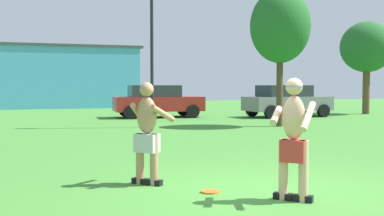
{
  "coord_description": "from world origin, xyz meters",
  "views": [
    {
      "loc": [
        -3.28,
        -6.07,
        1.57
      ],
      "look_at": [
        -0.81,
        1.36,
        1.19
      ],
      "focal_mm": 43.92,
      "sensor_mm": 36.0,
      "label": 1
    }
  ],
  "objects_px": {
    "player_in_gray": "(147,131)",
    "tree_left_field": "(367,48)",
    "car_red_near_post": "(157,101)",
    "player_with_cap": "(293,134)",
    "lamp_post": "(152,31)",
    "tree_right_field": "(280,27)",
    "car_gray_far_end": "(286,100)",
    "frisbee": "(210,192)"
  },
  "relations": [
    {
      "from": "car_gray_far_end",
      "to": "tree_right_field",
      "type": "height_order",
      "value": "tree_right_field"
    },
    {
      "from": "tree_right_field",
      "to": "player_in_gray",
      "type": "bearing_deg",
      "value": -129.33
    },
    {
      "from": "tree_left_field",
      "to": "player_with_cap",
      "type": "bearing_deg",
      "value": -131.18
    },
    {
      "from": "car_gray_far_end",
      "to": "lamp_post",
      "type": "bearing_deg",
      "value": -154.48
    },
    {
      "from": "frisbee",
      "to": "tree_left_field",
      "type": "bearing_deg",
      "value": 45.54
    },
    {
      "from": "car_red_near_post",
      "to": "player_with_cap",
      "type": "bearing_deg",
      "value": -97.9
    },
    {
      "from": "lamp_post",
      "to": "tree_right_field",
      "type": "xyz_separation_m",
      "value": [
        4.76,
        -1.05,
        0.21
      ]
    },
    {
      "from": "player_in_gray",
      "to": "frisbee",
      "type": "distance_m",
      "value": 1.4
    },
    {
      "from": "player_with_cap",
      "to": "tree_left_field",
      "type": "distance_m",
      "value": 21.36
    },
    {
      "from": "player_with_cap",
      "to": "car_red_near_post",
      "type": "distance_m",
      "value": 16.98
    },
    {
      "from": "tree_left_field",
      "to": "car_red_near_post",
      "type": "bearing_deg",
      "value": 175.68
    },
    {
      "from": "tree_right_field",
      "to": "tree_left_field",
      "type": "bearing_deg",
      "value": 33.26
    },
    {
      "from": "car_red_near_post",
      "to": "tree_left_field",
      "type": "height_order",
      "value": "tree_left_field"
    },
    {
      "from": "frisbee",
      "to": "car_red_near_post",
      "type": "bearing_deg",
      "value": 78.6
    },
    {
      "from": "player_in_gray",
      "to": "car_gray_far_end",
      "type": "relative_size",
      "value": 0.37
    },
    {
      "from": "frisbee",
      "to": "car_gray_far_end",
      "type": "relative_size",
      "value": 0.06
    },
    {
      "from": "car_red_near_post",
      "to": "tree_left_field",
      "type": "relative_size",
      "value": 0.86
    },
    {
      "from": "frisbee",
      "to": "tree_right_field",
      "type": "height_order",
      "value": "tree_right_field"
    },
    {
      "from": "car_gray_far_end",
      "to": "lamp_post",
      "type": "relative_size",
      "value": 0.75
    },
    {
      "from": "lamp_post",
      "to": "tree_right_field",
      "type": "relative_size",
      "value": 1.12
    },
    {
      "from": "player_with_cap",
      "to": "player_in_gray",
      "type": "xyz_separation_m",
      "value": [
        -1.64,
        1.66,
        -0.07
      ]
    },
    {
      "from": "lamp_post",
      "to": "tree_left_field",
      "type": "height_order",
      "value": "lamp_post"
    },
    {
      "from": "player_in_gray",
      "to": "tree_right_field",
      "type": "xyz_separation_m",
      "value": [
        7.19,
        8.78,
        2.96
      ]
    },
    {
      "from": "player_in_gray",
      "to": "lamp_post",
      "type": "height_order",
      "value": "lamp_post"
    },
    {
      "from": "frisbee",
      "to": "car_red_near_post",
      "type": "xyz_separation_m",
      "value": [
        3.23,
        16.0,
        0.81
      ]
    },
    {
      "from": "player_in_gray",
      "to": "car_red_near_post",
      "type": "bearing_deg",
      "value": 75.31
    },
    {
      "from": "player_in_gray",
      "to": "tree_right_field",
      "type": "distance_m",
      "value": 11.73
    },
    {
      "from": "player_in_gray",
      "to": "lamp_post",
      "type": "xyz_separation_m",
      "value": [
        2.44,
        9.83,
        2.74
      ]
    },
    {
      "from": "player_with_cap",
      "to": "tree_left_field",
      "type": "bearing_deg",
      "value": 48.82
    },
    {
      "from": "tree_left_field",
      "to": "player_in_gray",
      "type": "bearing_deg",
      "value": -137.5
    },
    {
      "from": "player_in_gray",
      "to": "tree_left_field",
      "type": "bearing_deg",
      "value": 42.5
    },
    {
      "from": "player_in_gray",
      "to": "player_with_cap",
      "type": "bearing_deg",
      "value": -45.28
    },
    {
      "from": "frisbee",
      "to": "player_in_gray",
      "type": "bearing_deg",
      "value": 131.85
    },
    {
      "from": "player_with_cap",
      "to": "tree_left_field",
      "type": "height_order",
      "value": "tree_left_field"
    },
    {
      "from": "car_red_near_post",
      "to": "tree_left_field",
      "type": "bearing_deg",
      "value": -4.32
    },
    {
      "from": "car_red_near_post",
      "to": "car_gray_far_end",
      "type": "xyz_separation_m",
      "value": [
        6.25,
        -1.62,
        0.0
      ]
    },
    {
      "from": "player_with_cap",
      "to": "car_red_near_post",
      "type": "xyz_separation_m",
      "value": [
        2.33,
        16.82,
        -0.09
      ]
    },
    {
      "from": "car_red_near_post",
      "to": "frisbee",
      "type": "bearing_deg",
      "value": -101.4
    },
    {
      "from": "player_in_gray",
      "to": "lamp_post",
      "type": "bearing_deg",
      "value": 76.08
    },
    {
      "from": "frisbee",
      "to": "player_with_cap",
      "type": "bearing_deg",
      "value": -42.63
    },
    {
      "from": "car_gray_far_end",
      "to": "tree_left_field",
      "type": "distance_m",
      "value": 6.11
    },
    {
      "from": "car_red_near_post",
      "to": "car_gray_far_end",
      "type": "distance_m",
      "value": 6.45
    }
  ]
}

